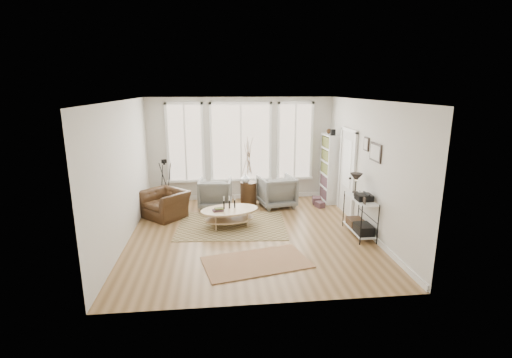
{
  "coord_description": "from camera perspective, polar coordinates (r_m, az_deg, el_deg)",
  "views": [
    {
      "loc": [
        -0.69,
        -7.64,
        3.16
      ],
      "look_at": [
        0.2,
        0.6,
        1.1
      ],
      "focal_mm": 26.0,
      "sensor_mm": 36.0,
      "label": 1
    }
  ],
  "objects": [
    {
      "name": "wall_art",
      "position": [
        8.17,
        17.55,
        4.26
      ],
      "size": [
        0.04,
        0.88,
        0.44
      ],
      "color": "black",
      "rests_on": "ground"
    },
    {
      "name": "rug_runner",
      "position": [
        7.03,
        0.06,
        -12.65
      ],
      "size": [
        2.1,
        1.46,
        0.01
      ],
      "primitive_type": "cube",
      "rotation": [
        0.0,
        0.0,
        0.22
      ],
      "color": "brown",
      "rests_on": "ground"
    },
    {
      "name": "bay_window",
      "position": [
        10.5,
        -2.33,
        5.44
      ],
      "size": [
        4.14,
        0.12,
        2.24
      ],
      "color": "tan",
      "rests_on": "ground"
    },
    {
      "name": "bookcase",
      "position": [
        10.58,
        11.17,
        1.67
      ],
      "size": [
        0.31,
        0.85,
        2.06
      ],
      "color": "white",
      "rests_on": "ground"
    },
    {
      "name": "tripod_camera",
      "position": [
        10.21,
        -13.76,
        -0.97
      ],
      "size": [
        0.46,
        0.46,
        1.31
      ],
      "color": "black",
      "rests_on": "ground"
    },
    {
      "name": "door",
      "position": [
        9.6,
        13.85,
        1.28
      ],
      "size": [
        0.09,
        1.06,
        2.22
      ],
      "color": "silver",
      "rests_on": "ground"
    },
    {
      "name": "rug_main",
      "position": [
        8.79,
        -3.73,
        -7.11
      ],
      "size": [
        2.62,
        2.05,
        0.01
      ],
      "primitive_type": "cube",
      "rotation": [
        0.0,
        0.0,
        -0.08
      ],
      "color": "brown",
      "rests_on": "ground"
    },
    {
      "name": "low_shelf",
      "position": [
        8.39,
        15.7,
        -4.99
      ],
      "size": [
        0.38,
        1.08,
        1.3
      ],
      "color": "white",
      "rests_on": "ground"
    },
    {
      "name": "vase",
      "position": [
        9.96,
        -1.63,
        0.15
      ],
      "size": [
        0.31,
        0.31,
        0.25
      ],
      "primitive_type": "imported",
      "rotation": [
        0.0,
        0.0,
        -0.33
      ],
      "color": "silver",
      "rests_on": "side_table"
    },
    {
      "name": "book_stack_near",
      "position": [
        10.47,
        9.31,
        -3.26
      ],
      "size": [
        0.28,
        0.33,
        0.19
      ],
      "primitive_type": "cube",
      "rotation": [
        0.0,
        0.0,
        -0.16
      ],
      "color": "brown",
      "rests_on": "ground"
    },
    {
      "name": "side_table",
      "position": [
        9.98,
        -1.19,
        0.78
      ],
      "size": [
        0.44,
        0.44,
        1.84
      ],
      "color": "#3B2413",
      "rests_on": "ground"
    },
    {
      "name": "accent_chair",
      "position": [
        9.52,
        -13.82,
        -3.73
      ],
      "size": [
        1.36,
        1.36,
        0.67
      ],
      "primitive_type": "imported",
      "rotation": [
        0.0,
        0.0,
        -0.76
      ],
      "color": "#3B2413",
      "rests_on": "ground"
    },
    {
      "name": "armchair_left",
      "position": [
        10.01,
        -6.27,
        -2.15
      ],
      "size": [
        0.93,
        0.95,
        0.8
      ],
      "primitive_type": "imported",
      "rotation": [
        0.0,
        0.0,
        3.05
      ],
      "color": "slate",
      "rests_on": "ground"
    },
    {
      "name": "room",
      "position": [
        7.9,
        -0.86,
        1.26
      ],
      "size": [
        5.5,
        5.54,
        2.9
      ],
      "color": "#957046",
      "rests_on": "ground"
    },
    {
      "name": "armchair_right",
      "position": [
        10.05,
        3.17,
        -1.89
      ],
      "size": [
        1.06,
        1.08,
        0.84
      ],
      "primitive_type": "imported",
      "rotation": [
        0.0,
        0.0,
        3.33
      ],
      "color": "slate",
      "rests_on": "ground"
    },
    {
      "name": "book_stack_far",
      "position": [
        10.17,
        9.79,
        -3.9
      ],
      "size": [
        0.26,
        0.29,
        0.15
      ],
      "primitive_type": "cube",
      "rotation": [
        0.0,
        0.0,
        0.32
      ],
      "color": "brown",
      "rests_on": "ground"
    },
    {
      "name": "coffee_table",
      "position": [
        8.63,
        -4.14,
        -5.24
      ],
      "size": [
        1.48,
        1.11,
        0.62
      ],
      "color": "tan",
      "rests_on": "ground"
    }
  ]
}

